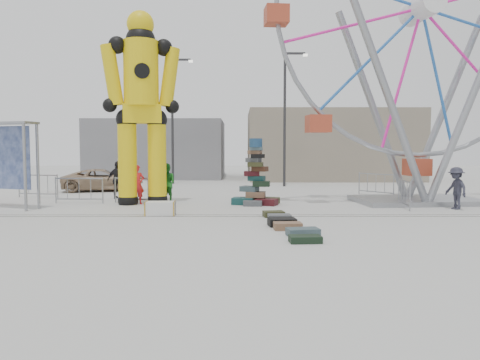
{
  "coord_description": "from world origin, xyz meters",
  "views": [
    {
      "loc": [
        0.26,
        -15.11,
        2.34
      ],
      "look_at": [
        0.3,
        1.35,
        1.19
      ],
      "focal_mm": 35.0,
      "sensor_mm": 36.0,
      "label": 1
    }
  ],
  "objects_px": {
    "parked_suv": "(103,180)",
    "barricade_wheel_back": "(376,184)",
    "pedestrian_green": "(167,183)",
    "suitcase_tower": "(256,186)",
    "lamp_post_left": "(174,114)",
    "barricade_dummy_c": "(137,190)",
    "barricade_dummy_a": "(38,186)",
    "pedestrian_red": "(137,185)",
    "barricade_dummy_b": "(79,190)",
    "barricade_wheel_front": "(404,194)",
    "steamer_trunk": "(160,208)",
    "pedestrian_black": "(118,180)",
    "ferris_wheel": "(421,34)",
    "pedestrian_grey": "(456,188)",
    "crash_test_dummy": "(142,100)",
    "lamp_post_right": "(286,112)"
  },
  "relations": [
    {
      "from": "barricade_wheel_front",
      "to": "pedestrian_grey",
      "type": "height_order",
      "value": "pedestrian_grey"
    },
    {
      "from": "suitcase_tower",
      "to": "pedestrian_green",
      "type": "relative_size",
      "value": 1.62
    },
    {
      "from": "ferris_wheel",
      "to": "barricade_wheel_front",
      "type": "relative_size",
      "value": 7.14
    },
    {
      "from": "pedestrian_green",
      "to": "suitcase_tower",
      "type": "bearing_deg",
      "value": 26.12
    },
    {
      "from": "barricade_dummy_a",
      "to": "barricade_wheel_back",
      "type": "relative_size",
      "value": 1.0
    },
    {
      "from": "barricade_dummy_a",
      "to": "barricade_wheel_back",
      "type": "bearing_deg",
      "value": 14.53
    },
    {
      "from": "lamp_post_right",
      "to": "pedestrian_black",
      "type": "distance_m",
      "value": 11.41
    },
    {
      "from": "barricade_wheel_front",
      "to": "pedestrian_black",
      "type": "bearing_deg",
      "value": 82.68
    },
    {
      "from": "barricade_dummy_a",
      "to": "parked_suv",
      "type": "height_order",
      "value": "parked_suv"
    },
    {
      "from": "suitcase_tower",
      "to": "barricade_dummy_b",
      "type": "relative_size",
      "value": 1.35
    },
    {
      "from": "suitcase_tower",
      "to": "barricade_dummy_c",
      "type": "relative_size",
      "value": 1.35
    },
    {
      "from": "barricade_dummy_b",
      "to": "barricade_dummy_c",
      "type": "distance_m",
      "value": 2.42
    },
    {
      "from": "barricade_wheel_back",
      "to": "pedestrian_grey",
      "type": "distance_m",
      "value": 5.32
    },
    {
      "from": "lamp_post_left",
      "to": "barricade_dummy_c",
      "type": "xyz_separation_m",
      "value": [
        -0.11,
        -10.58,
        -3.93
      ]
    },
    {
      "from": "barricade_dummy_b",
      "to": "pedestrian_grey",
      "type": "relative_size",
      "value": 1.25
    },
    {
      "from": "barricade_wheel_back",
      "to": "barricade_wheel_front",
      "type": "bearing_deg",
      "value": -40.71
    },
    {
      "from": "ferris_wheel",
      "to": "pedestrian_grey",
      "type": "xyz_separation_m",
      "value": [
        0.69,
        -2.07,
        -6.23
      ]
    },
    {
      "from": "barricade_wheel_back",
      "to": "pedestrian_red",
      "type": "bearing_deg",
      "value": -109.73
    },
    {
      "from": "suitcase_tower",
      "to": "pedestrian_green",
      "type": "height_order",
      "value": "suitcase_tower"
    },
    {
      "from": "barricade_wheel_back",
      "to": "pedestrian_black",
      "type": "relative_size",
      "value": 1.16
    },
    {
      "from": "steamer_trunk",
      "to": "pedestrian_grey",
      "type": "xyz_separation_m",
      "value": [
        10.93,
        1.55,
        0.56
      ]
    },
    {
      "from": "suitcase_tower",
      "to": "barricade_dummy_a",
      "type": "distance_m",
      "value": 10.4
    },
    {
      "from": "suitcase_tower",
      "to": "parked_suv",
      "type": "relative_size",
      "value": 0.64
    },
    {
      "from": "suitcase_tower",
      "to": "pedestrian_grey",
      "type": "relative_size",
      "value": 1.69
    },
    {
      "from": "pedestrian_black",
      "to": "parked_suv",
      "type": "relative_size",
      "value": 0.4
    },
    {
      "from": "barricade_wheel_front",
      "to": "steamer_trunk",
      "type": "bearing_deg",
      "value": 110.0
    },
    {
      "from": "barricade_dummy_c",
      "to": "pedestrian_red",
      "type": "distance_m",
      "value": 0.45
    },
    {
      "from": "crash_test_dummy",
      "to": "steamer_trunk",
      "type": "height_order",
      "value": "crash_test_dummy"
    },
    {
      "from": "suitcase_tower",
      "to": "pedestrian_red",
      "type": "height_order",
      "value": "suitcase_tower"
    },
    {
      "from": "ferris_wheel",
      "to": "lamp_post_right",
      "type": "bearing_deg",
      "value": 113.41
    },
    {
      "from": "pedestrian_black",
      "to": "pedestrian_grey",
      "type": "bearing_deg",
      "value": 173.33
    },
    {
      "from": "lamp_post_left",
      "to": "parked_suv",
      "type": "relative_size",
      "value": 1.88
    },
    {
      "from": "lamp_post_left",
      "to": "pedestrian_red",
      "type": "distance_m",
      "value": 11.53
    },
    {
      "from": "suitcase_tower",
      "to": "barricade_dummy_a",
      "type": "height_order",
      "value": "suitcase_tower"
    },
    {
      "from": "pedestrian_red",
      "to": "parked_suv",
      "type": "bearing_deg",
      "value": 88.59
    },
    {
      "from": "lamp_post_right",
      "to": "lamp_post_left",
      "type": "distance_m",
      "value": 7.28
    },
    {
      "from": "steamer_trunk",
      "to": "pedestrian_red",
      "type": "xyz_separation_m",
      "value": [
        -1.47,
        3.16,
        0.58
      ]
    },
    {
      "from": "parked_suv",
      "to": "barricade_wheel_back",
      "type": "bearing_deg",
      "value": -112.69
    },
    {
      "from": "lamp_post_left",
      "to": "barricade_dummy_b",
      "type": "height_order",
      "value": "lamp_post_left"
    },
    {
      "from": "barricade_dummy_a",
      "to": "pedestrian_red",
      "type": "xyz_separation_m",
      "value": [
        5.19,
        -2.56,
        0.27
      ]
    },
    {
      "from": "pedestrian_grey",
      "to": "pedestrian_green",
      "type": "bearing_deg",
      "value": -115.91
    },
    {
      "from": "barricade_dummy_a",
      "to": "barricade_wheel_front",
      "type": "relative_size",
      "value": 1.0
    },
    {
      "from": "pedestrian_green",
      "to": "pedestrian_black",
      "type": "relative_size",
      "value": 0.97
    },
    {
      "from": "lamp_post_right",
      "to": "lamp_post_left",
      "type": "height_order",
      "value": "same"
    },
    {
      "from": "lamp_post_left",
      "to": "pedestrian_grey",
      "type": "bearing_deg",
      "value": -45.35
    },
    {
      "from": "barricade_wheel_front",
      "to": "pedestrian_green",
      "type": "distance_m",
      "value": 9.64
    },
    {
      "from": "pedestrian_black",
      "to": "pedestrian_grey",
      "type": "height_order",
      "value": "pedestrian_black"
    },
    {
      "from": "barricade_dummy_b",
      "to": "pedestrian_red",
      "type": "bearing_deg",
      "value": -4.33
    },
    {
      "from": "steamer_trunk",
      "to": "pedestrian_black",
      "type": "relative_size",
      "value": 0.59
    },
    {
      "from": "crash_test_dummy",
      "to": "pedestrian_green",
      "type": "bearing_deg",
      "value": 13.97
    }
  ]
}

